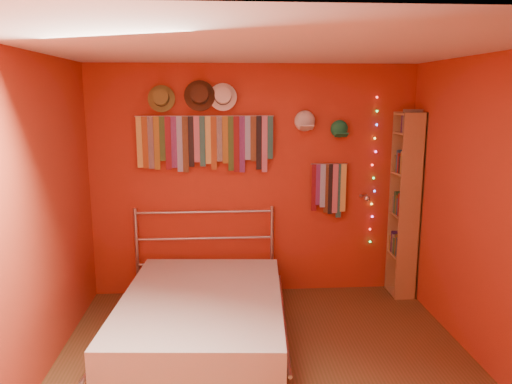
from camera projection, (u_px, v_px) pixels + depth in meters
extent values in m
plane|color=brown|center=(268.00, 375.00, 3.94)|extent=(3.50, 3.50, 0.00)
cube|color=maroon|center=(253.00, 181.00, 5.42)|extent=(3.50, 0.02, 2.50)
cube|color=maroon|center=(496.00, 218.00, 3.82)|extent=(0.02, 3.50, 2.50)
cube|color=maroon|center=(27.00, 226.00, 3.58)|extent=(0.02, 3.50, 2.50)
cube|color=white|center=(270.00, 48.00, 3.46)|extent=(3.50, 3.50, 0.02)
cylinder|color=#AAAAAE|center=(205.00, 116.00, 5.20)|extent=(1.45, 0.01, 0.01)
cube|color=#C8BE50|center=(139.00, 142.00, 5.19)|extent=(0.06, 0.01, 0.53)
cube|color=brown|center=(145.00, 143.00, 5.19)|extent=(0.06, 0.01, 0.54)
cube|color=#161251|center=(151.00, 143.00, 5.19)|extent=(0.06, 0.01, 0.55)
cube|color=#90651A|center=(157.00, 143.00, 5.20)|extent=(0.06, 0.01, 0.56)
cube|color=#205121|center=(162.00, 139.00, 5.19)|extent=(0.06, 0.01, 0.46)
cube|color=maroon|center=(168.00, 143.00, 5.20)|extent=(0.06, 0.01, 0.56)
cube|color=#541B6C|center=(174.00, 142.00, 5.22)|extent=(0.06, 0.01, 0.54)
cube|color=#6C82C0|center=(180.00, 144.00, 5.22)|extent=(0.06, 0.01, 0.58)
cube|color=#483118|center=(185.00, 145.00, 5.22)|extent=(0.06, 0.01, 0.59)
cube|color=black|center=(191.00, 142.00, 5.23)|extent=(0.06, 0.01, 0.53)
cube|color=#AD566C|center=(197.00, 139.00, 5.22)|extent=(0.06, 0.01, 0.48)
cube|color=#185452|center=(202.00, 142.00, 5.22)|extent=(0.06, 0.01, 0.53)
cube|color=#CEC052|center=(208.00, 140.00, 5.24)|extent=(0.06, 0.01, 0.50)
cube|color=brown|center=(214.00, 143.00, 5.24)|extent=(0.06, 0.01, 0.56)
cube|color=#121F51|center=(219.00, 139.00, 5.23)|extent=(0.06, 0.01, 0.47)
cube|color=#985F1B|center=(225.00, 140.00, 5.25)|extent=(0.06, 0.01, 0.50)
cube|color=#224E1F|center=(231.00, 144.00, 5.25)|extent=(0.06, 0.01, 0.57)
cube|color=#640F0F|center=(237.00, 144.00, 5.25)|extent=(0.06, 0.01, 0.59)
cube|color=#4F1967|center=(242.00, 144.00, 5.27)|extent=(0.06, 0.01, 0.59)
cube|color=#6E90C4|center=(248.00, 138.00, 5.26)|extent=(0.06, 0.01, 0.46)
cube|color=#50351A|center=(253.00, 139.00, 5.25)|extent=(0.06, 0.01, 0.48)
cube|color=black|center=(259.00, 143.00, 5.28)|extent=(0.06, 0.01, 0.57)
cube|color=#AB5576|center=(265.00, 144.00, 5.28)|extent=(0.06, 0.01, 0.59)
cube|color=#17524D|center=(270.00, 138.00, 5.26)|extent=(0.06, 0.01, 0.45)
cylinder|color=#AAAAAE|center=(329.00, 164.00, 5.39)|extent=(0.40, 0.01, 0.01)
cube|color=#5E0E1B|center=(314.00, 188.00, 5.42)|extent=(0.06, 0.01, 0.51)
cube|color=#571A6A|center=(319.00, 185.00, 5.41)|extent=(0.06, 0.01, 0.45)
cube|color=#7CADDC|center=(323.00, 186.00, 5.41)|extent=(0.06, 0.01, 0.47)
cube|color=#4E351A|center=(327.00, 189.00, 5.43)|extent=(0.06, 0.01, 0.54)
cube|color=black|center=(331.00, 189.00, 5.43)|extent=(0.06, 0.01, 0.55)
cube|color=#A5526A|center=(335.00, 189.00, 5.42)|extent=(0.06, 0.01, 0.54)
cube|color=#1B615D|center=(339.00, 191.00, 5.44)|extent=(0.06, 0.01, 0.60)
cube|color=#CDC352|center=(343.00, 188.00, 5.43)|extent=(0.06, 0.01, 0.53)
cylinder|color=olive|center=(161.00, 99.00, 5.12)|extent=(0.28, 0.07, 0.28)
cylinder|color=olive|center=(161.00, 98.00, 5.07)|extent=(0.16, 0.14, 0.18)
cylinder|color=#332314|center=(161.00, 98.00, 5.10)|extent=(0.17, 0.06, 0.17)
cylinder|color=#3F2616|center=(200.00, 96.00, 5.14)|extent=(0.32, 0.08, 0.32)
cylinder|color=#3F2616|center=(199.00, 94.00, 5.09)|extent=(0.19, 0.16, 0.21)
cylinder|color=black|center=(199.00, 95.00, 5.11)|extent=(0.19, 0.06, 0.20)
cylinder|color=white|center=(223.00, 97.00, 5.16)|extent=(0.29, 0.07, 0.29)
cylinder|color=white|center=(223.00, 96.00, 5.11)|extent=(0.17, 0.14, 0.19)
cylinder|color=black|center=(223.00, 96.00, 5.14)|extent=(0.18, 0.06, 0.18)
ellipsoid|color=silver|center=(305.00, 121.00, 5.28)|extent=(0.20, 0.15, 0.20)
cube|color=silver|center=(307.00, 127.00, 5.17)|extent=(0.14, 0.11, 0.06)
ellipsoid|color=#1B7D4B|center=(339.00, 129.00, 5.32)|extent=(0.18, 0.14, 0.18)
cube|color=#1B7D4B|center=(342.00, 135.00, 5.22)|extent=(0.13, 0.10, 0.05)
sphere|color=#FF3333|center=(377.00, 97.00, 5.29)|extent=(0.02, 0.02, 0.02)
sphere|color=#33FF4C|center=(377.00, 111.00, 5.32)|extent=(0.02, 0.02, 0.02)
sphere|color=#4C66FF|center=(377.00, 125.00, 5.35)|extent=(0.02, 0.02, 0.02)
sphere|color=yellow|center=(375.00, 138.00, 5.38)|extent=(0.02, 0.02, 0.02)
sphere|color=#FF4CCC|center=(376.00, 152.00, 5.41)|extent=(0.02, 0.02, 0.02)
sphere|color=#FF3333|center=(372.00, 165.00, 5.43)|extent=(0.02, 0.02, 0.02)
sphere|color=#33FF4C|center=(374.00, 178.00, 5.46)|extent=(0.02, 0.02, 0.02)
sphere|color=#4C66FF|center=(374.00, 191.00, 5.49)|extent=(0.02, 0.02, 0.02)
sphere|color=yellow|center=(372.00, 204.00, 5.52)|extent=(0.02, 0.02, 0.02)
sphere|color=#FF4CCC|center=(372.00, 217.00, 5.55)|extent=(0.02, 0.02, 0.02)
sphere|color=#FF3333|center=(370.00, 229.00, 5.57)|extent=(0.02, 0.02, 0.02)
sphere|color=#33FF4C|center=(370.00, 242.00, 5.60)|extent=(0.02, 0.02, 0.02)
cylinder|color=#AAAAAE|center=(361.00, 196.00, 5.51)|extent=(0.03, 0.03, 0.03)
cylinder|color=#AAAAAE|center=(364.00, 195.00, 5.40)|extent=(0.01, 0.23, 0.07)
sphere|color=white|center=(367.00, 198.00, 5.29)|extent=(0.06, 0.06, 0.06)
cube|color=#9D7747|center=(410.00, 209.00, 5.20)|extent=(0.24, 0.02, 2.00)
cube|color=#9D7747|center=(400.00, 203.00, 5.52)|extent=(0.24, 0.02, 2.00)
cube|color=#9D7747|center=(415.00, 206.00, 5.37)|extent=(0.02, 0.34, 2.00)
cube|color=#9D7747|center=(400.00, 292.00, 5.55)|extent=(0.24, 0.32, 0.02)
cube|color=#9D7747|center=(402.00, 255.00, 5.47)|extent=(0.24, 0.32, 0.02)
cube|color=#9D7747|center=(404.00, 215.00, 5.38)|extent=(0.24, 0.32, 0.02)
cube|color=#9D7747|center=(407.00, 174.00, 5.29)|extent=(0.24, 0.32, 0.02)
cube|color=#9D7747|center=(409.00, 133.00, 5.21)|extent=(0.24, 0.32, 0.02)
cube|color=#9D7747|center=(410.00, 114.00, 5.17)|extent=(0.24, 0.32, 0.02)
cylinder|color=#AAAAAE|center=(137.00, 253.00, 5.38)|extent=(0.04, 0.04, 0.99)
cylinder|color=#AAAAAE|center=(272.00, 250.00, 5.48)|extent=(0.04, 0.04, 0.99)
cylinder|color=#AAAAAE|center=(205.00, 263.00, 5.45)|extent=(1.46, 0.03, 0.03)
cylinder|color=#AAAAAE|center=(205.00, 238.00, 5.40)|extent=(1.46, 0.03, 0.03)
cylinder|color=#AAAAAE|center=(204.00, 212.00, 5.34)|extent=(1.46, 0.03, 0.03)
cube|color=beige|center=(202.00, 317.00, 4.46)|extent=(1.55, 2.09, 0.40)
cylinder|color=#AAAAAE|center=(119.00, 321.00, 4.41)|extent=(0.18, 1.98, 0.03)
cylinder|color=#AAAAAE|center=(283.00, 316.00, 4.51)|extent=(0.18, 1.98, 0.03)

